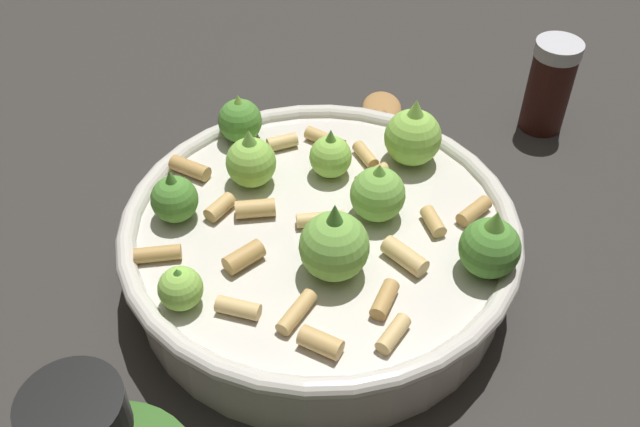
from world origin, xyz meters
name	(u,v)px	position (x,y,z in m)	size (l,w,h in m)	color
ground_plane	(320,274)	(0.00, 0.00, 0.00)	(2.40, 2.40, 0.00)	#2D2B28
cooking_pan	(321,239)	(0.00, 0.00, 0.04)	(0.27, 0.27, 0.11)	beige
pepper_shaker	(549,86)	(-0.10, -0.25, 0.04)	(0.04, 0.04, 0.08)	#33140F
wooden_spoon	(383,151)	(0.01, -0.14, 0.01)	(0.11, 0.20, 0.02)	#9E703D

